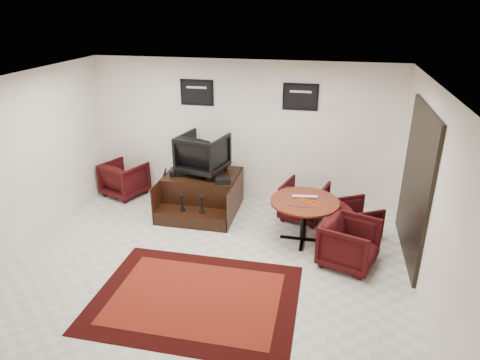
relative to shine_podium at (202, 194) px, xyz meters
The scene contains 16 objects.
ground 1.91m from the shine_podium, 69.88° to the right, with size 6.00×6.00×0.00m, color silver.
room_shell 2.43m from the shine_podium, 57.32° to the right, with size 6.02×5.02×2.81m.
area_rug 2.76m from the shine_podium, 75.31° to the right, with size 2.77×2.08×0.01m.
shine_podium is the anchor object (origin of this frame).
shine_chair 0.83m from the shine_podium, 90.00° to the left, with size 0.83×0.77×0.85m, color black.
shoes_pair 0.66m from the shine_podium, behind, with size 0.29×0.33×0.11m.
polish_kit 0.72m from the shine_podium, 29.47° to the right, with size 0.27×0.19×0.09m, color black.
umbrella_black 0.81m from the shine_podium, behind, with size 0.34×0.13×0.90m, color black, non-canonical shape.
umbrella_hooked 0.85m from the shine_podium, behind, with size 0.30×0.11×0.80m, color black, non-canonical shape.
armchair_side 1.81m from the shine_podium, 169.58° to the left, with size 0.77×0.72×0.79m, color black.
meeting_table 2.18m from the shine_podium, 21.02° to the right, with size 1.14×1.14×0.74m.
table_chair_back 1.97m from the shine_podium, ahead, with size 0.76×0.71×0.78m, color black.
table_chair_window 2.92m from the shine_podium, ahead, with size 0.68×0.63×0.70m, color black.
table_chair_corner 3.07m from the shine_podium, 26.25° to the right, with size 0.79×0.74×0.81m, color black.
paper_roll 2.16m from the shine_podium, 18.29° to the right, with size 0.05×0.05×0.42m, color silver.
table_clutter 2.25m from the shine_podium, 22.58° to the right, with size 0.56×0.38×0.01m.
Camera 1 is at (1.65, -5.46, 3.78)m, focal length 32.00 mm.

